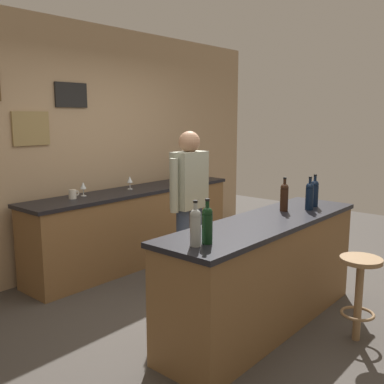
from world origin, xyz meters
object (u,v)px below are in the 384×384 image
(bar_stool, at_px, (359,285))
(wine_glass_b, at_px, (130,180))
(wine_bottle_b, at_px, (207,224))
(wine_bottle_d, at_px, (310,195))
(wine_bottle_e, at_px, (315,192))
(wine_bottle_a, at_px, (195,226))
(wine_bottle_c, at_px, (284,196))
(coffee_mug, at_px, (73,194))
(wine_glass_a, at_px, (83,186))
(wine_glass_c, at_px, (184,173))
(bartender, at_px, (189,200))

(bar_stool, distance_m, wine_glass_b, 2.86)
(wine_bottle_b, distance_m, wine_glass_b, 2.49)
(wine_bottle_d, xyz_separation_m, wine_bottle_e, (0.17, 0.03, 0.00))
(wine_bottle_b, bearing_deg, bar_stool, -30.24)
(wine_bottle_a, xyz_separation_m, wine_bottle_c, (1.34, 0.10, 0.00))
(wine_bottle_d, distance_m, coffee_mug, 2.42)
(wine_bottle_c, relative_size, coffee_mug, 2.45)
(wine_bottle_b, xyz_separation_m, wine_glass_a, (0.58, 2.20, -0.05))
(wine_glass_b, bearing_deg, wine_glass_c, -4.28)
(wine_bottle_d, bearing_deg, wine_glass_a, 111.03)
(bartender, bearing_deg, wine_bottle_c, -75.66)
(wine_bottle_e, bearing_deg, bartender, 120.02)
(bar_stool, distance_m, coffee_mug, 2.93)
(bartender, bearing_deg, bar_stool, -86.84)
(wine_bottle_b, bearing_deg, wine_bottle_c, 5.40)
(wine_bottle_e, bearing_deg, wine_bottle_d, -169.31)
(wine_bottle_d, relative_size, wine_bottle_e, 1.00)
(wine_glass_b, height_order, coffee_mug, wine_glass_b)
(wine_bottle_c, relative_size, wine_glass_c, 1.97)
(wine_glass_a, height_order, coffee_mug, wine_glass_a)
(coffee_mug, bearing_deg, wine_glass_a, 15.43)
(coffee_mug, bearing_deg, wine_bottle_d, -64.86)
(wine_bottle_d, height_order, wine_bottle_e, same)
(bartender, relative_size, wine_glass_b, 10.45)
(bartender, relative_size, wine_bottle_b, 5.29)
(wine_bottle_d, bearing_deg, wine_glass_c, 72.46)
(wine_bottle_d, relative_size, coffee_mug, 2.45)
(wine_bottle_c, bearing_deg, wine_bottle_a, -175.90)
(wine_glass_a, bearing_deg, wine_glass_b, -3.50)
(bar_stool, distance_m, wine_bottle_b, 1.41)
(wine_glass_a, relative_size, wine_glass_b, 1.00)
(wine_glass_a, distance_m, wine_glass_c, 1.54)
(wine_bottle_b, xyz_separation_m, coffee_mug, (0.42, 2.16, -0.11))
(wine_glass_c, height_order, coffee_mug, wine_glass_c)
(wine_bottle_c, bearing_deg, wine_glass_b, 90.76)
(wine_bottle_d, distance_m, wine_glass_b, 2.21)
(wine_bottle_a, distance_m, coffee_mug, 2.20)
(wine_glass_a, bearing_deg, wine_glass_c, -3.96)
(bar_stool, bearing_deg, coffee_mug, 103.81)
(wine_bottle_a, bearing_deg, coffee_mug, 76.50)
(wine_bottle_a, xyz_separation_m, wine_bottle_e, (1.71, -0.02, 0.00))
(wine_bottle_a, relative_size, wine_glass_c, 1.97)
(wine_glass_a, distance_m, coffee_mug, 0.19)
(wine_bottle_a, distance_m, wine_glass_a, 2.29)
(bar_stool, xyz_separation_m, wine_glass_c, (1.01, 2.74, 0.55))
(bartender, xyz_separation_m, wine_bottle_b, (-1.01, -1.04, 0.12))
(bartender, bearing_deg, wine_glass_c, 43.79)
(wine_bottle_a, bearing_deg, wine_glass_b, 58.43)
(wine_glass_c, bearing_deg, bar_stool, -110.24)
(wine_bottle_e, xyz_separation_m, wine_glass_b, (-0.39, 2.16, -0.05))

